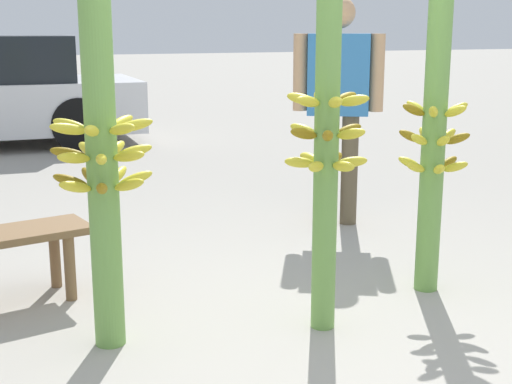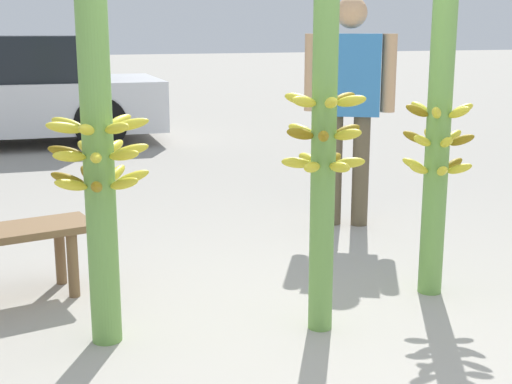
{
  "view_description": "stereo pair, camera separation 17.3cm",
  "coord_description": "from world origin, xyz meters",
  "px_view_note": "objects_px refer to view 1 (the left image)",
  "views": [
    {
      "loc": [
        -1.59,
        -2.55,
        1.43
      ],
      "look_at": [
        -0.12,
        0.7,
        0.62
      ],
      "focal_mm": 50.0,
      "sensor_mm": 36.0,
      "label": 1
    },
    {
      "loc": [
        -1.43,
        -2.62,
        1.43
      ],
      "look_at": [
        -0.12,
        0.7,
        0.62
      ],
      "focal_mm": 50.0,
      "sensor_mm": 36.0,
      "label": 2
    }
  ],
  "objects_px": {
    "banana_stalk_left": "(102,169)",
    "banana_stalk_right": "(433,147)",
    "banana_stalk_center": "(326,148)",
    "vendor_person": "(338,92)"
  },
  "relations": [
    {
      "from": "banana_stalk_center",
      "to": "banana_stalk_right",
      "type": "relative_size",
      "value": 1.09
    },
    {
      "from": "banana_stalk_right",
      "to": "banana_stalk_left",
      "type": "bearing_deg",
      "value": 179.35
    },
    {
      "from": "banana_stalk_right",
      "to": "vendor_person",
      "type": "xyz_separation_m",
      "value": [
        0.25,
        1.43,
        0.17
      ]
    },
    {
      "from": "banana_stalk_center",
      "to": "vendor_person",
      "type": "relative_size",
      "value": 1.05
    },
    {
      "from": "banana_stalk_right",
      "to": "vendor_person",
      "type": "distance_m",
      "value": 1.46
    },
    {
      "from": "vendor_person",
      "to": "banana_stalk_left",
      "type": "bearing_deg",
      "value": -114.23
    },
    {
      "from": "banana_stalk_center",
      "to": "banana_stalk_right",
      "type": "xyz_separation_m",
      "value": [
        0.79,
        0.22,
        -0.08
      ]
    },
    {
      "from": "banana_stalk_center",
      "to": "vendor_person",
      "type": "distance_m",
      "value": 1.95
    },
    {
      "from": "banana_stalk_left",
      "to": "banana_stalk_right",
      "type": "bearing_deg",
      "value": -0.65
    },
    {
      "from": "banana_stalk_center",
      "to": "banana_stalk_left",
      "type": "bearing_deg",
      "value": 166.6
    }
  ]
}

